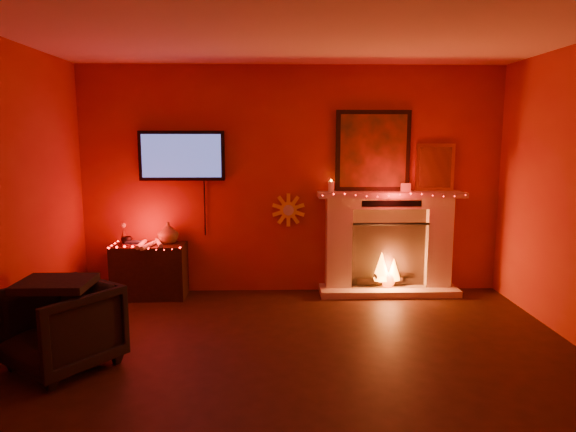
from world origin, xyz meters
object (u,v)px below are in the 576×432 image
at_px(tv, 182,156).
at_px(sunburst_clock, 288,210).
at_px(fireplace, 388,233).
at_px(console_table, 151,268).
at_px(armchair, 61,327).

xyz_separation_m(tv, sunburst_clock, (1.25, 0.03, -0.65)).
height_order(fireplace, console_table, fireplace).
height_order(tv, console_table, tv).
height_order(console_table, armchair, console_table).
xyz_separation_m(console_table, armchair, (-0.28, -1.86, -0.01)).
height_order(fireplace, sunburst_clock, fireplace).
distance_m(tv, console_table, 1.36).
bearing_deg(fireplace, armchair, -147.21).
xyz_separation_m(sunburst_clock, armchair, (-1.90, -2.08, -0.65)).
relative_size(fireplace, console_table, 2.46).
height_order(sunburst_clock, armchair, sunburst_clock).
distance_m(fireplace, sunburst_clock, 1.23).
relative_size(console_table, armchair, 1.16).
bearing_deg(tv, sunburst_clock, 1.24).
xyz_separation_m(fireplace, sunburst_clock, (-1.19, 0.09, 0.28)).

